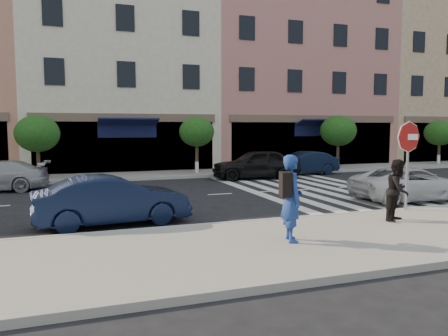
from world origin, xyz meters
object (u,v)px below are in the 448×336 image
(photographer, at_px, (292,198))
(car_far_right, at_px, (304,163))
(car_near_right, at_px, (411,184))
(car_far_mid, at_px, (256,164))
(stop_sign, at_px, (408,146))
(car_near_mid, at_px, (112,200))
(walker, at_px, (398,190))

(photographer, relative_size, car_far_right, 0.49)
(car_near_right, distance_m, car_far_mid, 8.32)
(photographer, distance_m, car_near_right, 8.10)
(stop_sign, height_order, photographer, stop_sign)
(car_far_right, bearing_deg, car_near_mid, -54.12)
(walker, xyz_separation_m, car_far_mid, (0.70, 11.01, -0.21))
(stop_sign, distance_m, car_far_right, 11.18)
(walker, bearing_deg, car_near_mid, 129.03)
(walker, xyz_separation_m, car_far_right, (3.97, 11.91, -0.33))
(walker, height_order, car_near_right, walker)
(stop_sign, bearing_deg, photographer, -142.95)
(photographer, xyz_separation_m, car_far_right, (7.65, 12.84, -0.46))
(car_far_right, bearing_deg, walker, -22.21)
(walker, height_order, car_far_right, walker)
(stop_sign, bearing_deg, car_far_mid, 108.33)
(car_near_mid, bearing_deg, car_near_right, -94.11)
(walker, distance_m, car_far_mid, 11.03)
(car_far_right, bearing_deg, stop_sign, -17.54)
(walker, height_order, car_far_mid, walker)
(car_near_mid, bearing_deg, stop_sign, -106.66)
(car_near_mid, bearing_deg, car_far_right, -56.90)
(car_far_mid, bearing_deg, car_near_mid, -36.33)
(stop_sign, xyz_separation_m, car_near_mid, (-8.52, 1.52, -1.41))
(car_far_mid, bearing_deg, car_far_right, 112.50)
(photographer, relative_size, car_near_right, 0.43)
(walker, bearing_deg, car_far_mid, 55.75)
(walker, bearing_deg, photographer, 163.45)
(stop_sign, height_order, car_near_right, stop_sign)
(stop_sign, distance_m, car_near_right, 3.16)
(car_near_mid, relative_size, car_far_mid, 0.91)
(walker, xyz_separation_m, car_near_right, (3.31, 3.11, -0.36))
(car_near_right, xyz_separation_m, car_far_mid, (-2.62, 7.89, 0.15))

